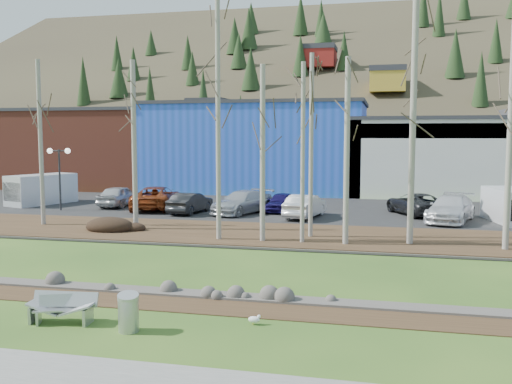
% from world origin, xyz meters
% --- Properties ---
extents(ground, '(200.00, 200.00, 0.00)m').
position_xyz_m(ground, '(0.00, 0.00, 0.00)').
color(ground, '#2C4F1A').
rests_on(ground, ground).
extents(footpath, '(80.00, 2.00, 0.04)m').
position_xyz_m(footpath, '(0.00, -3.50, 0.02)').
color(footpath, slate).
rests_on(footpath, ground).
extents(dirt_strip, '(80.00, 1.80, 0.03)m').
position_xyz_m(dirt_strip, '(0.00, 2.10, 0.01)').
color(dirt_strip, '#382616').
rests_on(dirt_strip, ground).
extents(near_bank_rocks, '(80.00, 0.80, 0.50)m').
position_xyz_m(near_bank_rocks, '(0.00, 3.10, 0.00)').
color(near_bank_rocks, '#47423D').
rests_on(near_bank_rocks, ground).
extents(river, '(80.00, 8.00, 0.90)m').
position_xyz_m(river, '(0.00, 7.20, 0.00)').
color(river, black).
rests_on(river, ground).
extents(far_bank_rocks, '(80.00, 0.80, 0.46)m').
position_xyz_m(far_bank_rocks, '(0.00, 11.30, 0.00)').
color(far_bank_rocks, '#47423D').
rests_on(far_bank_rocks, ground).
extents(far_bank, '(80.00, 7.00, 0.15)m').
position_xyz_m(far_bank, '(0.00, 14.50, 0.07)').
color(far_bank, '#382616').
rests_on(far_bank, ground).
extents(parking_lot, '(80.00, 14.00, 0.14)m').
position_xyz_m(parking_lot, '(0.00, 25.00, 0.07)').
color(parking_lot, black).
rests_on(parking_lot, ground).
extents(building_brick, '(16.32, 12.24, 7.80)m').
position_xyz_m(building_brick, '(-24.00, 39.00, 3.91)').
color(building_brick, brown).
rests_on(building_brick, ground).
extents(building_blue, '(20.40, 12.24, 8.30)m').
position_xyz_m(building_blue, '(-6.00, 39.00, 4.16)').
color(building_blue, blue).
rests_on(building_blue, ground).
extents(building_white, '(18.36, 12.24, 6.80)m').
position_xyz_m(building_white, '(12.00, 38.98, 3.41)').
color(building_white, silver).
rests_on(building_white, ground).
extents(hillside, '(160.00, 72.00, 35.00)m').
position_xyz_m(hillside, '(0.00, 84.00, 17.50)').
color(hillside, '#332B1E').
rests_on(hillside, ground).
extents(bench_intact, '(1.65, 1.03, 0.79)m').
position_xyz_m(bench_intact, '(-2.78, -0.28, 0.40)').
color(bench_intact, '#A8ACAD').
rests_on(bench_intact, ground).
extents(bench_damaged, '(1.95, 0.79, 0.85)m').
position_xyz_m(bench_damaged, '(-2.83, -0.31, 0.43)').
color(bench_damaged, '#A8ACAD').
rests_on(bench_damaged, ground).
extents(litter_bin, '(0.71, 0.71, 0.95)m').
position_xyz_m(litter_bin, '(-0.68, -0.58, 0.48)').
color(litter_bin, '#A8ACAD').
rests_on(litter_bin, ground).
extents(seagull, '(0.39, 0.18, 0.28)m').
position_xyz_m(seagull, '(2.51, 0.70, 0.16)').
color(seagull, gold).
rests_on(seagull, ground).
extents(dirt_mound, '(2.69, 1.90, 0.53)m').
position_xyz_m(dirt_mound, '(-8.50, 13.57, 0.41)').
color(dirt_mound, black).
rests_on(dirt_mound, far_bank).
extents(birch_0, '(0.25, 0.25, 9.36)m').
position_xyz_m(birch_0, '(-13.19, 14.60, 4.83)').
color(birch_0, '#B8B2A6').
rests_on(birch_0, far_bank).
extents(birch_1, '(0.28, 0.28, 9.14)m').
position_xyz_m(birch_1, '(-7.36, 14.40, 4.72)').
color(birch_1, '#B8B2A6').
rests_on(birch_1, far_bank).
extents(birch_2, '(0.24, 0.24, 11.73)m').
position_xyz_m(birch_2, '(-2.00, 12.38, 6.02)').
color(birch_2, '#B8B2A6').
rests_on(birch_2, far_bank).
extents(birch_3, '(0.25, 0.25, 8.47)m').
position_xyz_m(birch_3, '(0.20, 12.45, 4.39)').
color(birch_3, '#B8B2A6').
rests_on(birch_3, far_bank).
extents(birch_4, '(0.22, 0.22, 9.16)m').
position_xyz_m(birch_4, '(2.33, 14.12, 4.73)').
color(birch_4, '#B8B2A6').
rests_on(birch_4, far_bank).
extents(birch_5, '(0.21, 0.21, 8.55)m').
position_xyz_m(birch_5, '(2.14, 12.50, 4.42)').
color(birch_5, '#B8B2A6').
rests_on(birch_5, far_bank).
extents(birch_6, '(0.29, 0.29, 11.36)m').
position_xyz_m(birch_6, '(7.18, 13.27, 5.83)').
color(birch_6, '#B8B2A6').
rests_on(birch_6, far_bank).
extents(birch_7, '(0.26, 0.26, 8.72)m').
position_xyz_m(birch_7, '(4.21, 12.48, 4.51)').
color(birch_7, '#B8B2A6').
rests_on(birch_7, far_bank).
extents(birch_8, '(0.27, 0.27, 12.55)m').
position_xyz_m(birch_8, '(11.34, 12.82, 6.43)').
color(birch_8, '#B8B2A6').
rests_on(birch_8, far_bank).
extents(street_lamp, '(1.61, 0.54, 4.25)m').
position_xyz_m(street_lamp, '(-15.69, 20.43, 3.48)').
color(street_lamp, '#262628').
rests_on(street_lamp, parking_lot).
extents(car_0, '(1.83, 4.43, 1.50)m').
position_xyz_m(car_0, '(-12.72, 23.28, 0.89)').
color(car_0, '#BBBBBD').
rests_on(car_0, parking_lot).
extents(car_1, '(2.01, 4.30, 1.36)m').
position_xyz_m(car_1, '(-6.51, 21.00, 0.82)').
color(car_1, black).
rests_on(car_1, parking_lot).
extents(car_2, '(3.54, 6.09, 1.59)m').
position_xyz_m(car_2, '(-9.45, 22.39, 0.94)').
color(car_2, '#903B19').
rests_on(car_2, parking_lot).
extents(car_3, '(3.88, 5.53, 1.49)m').
position_xyz_m(car_3, '(-3.15, 21.61, 0.88)').
color(car_3, '#ABAEB3').
rests_on(car_3, parking_lot).
extents(car_4, '(1.81, 3.86, 1.28)m').
position_xyz_m(car_4, '(-0.80, 23.05, 0.78)').
color(car_4, '#1A1152').
rests_on(car_4, parking_lot).
extents(car_5, '(2.29, 4.63, 1.46)m').
position_xyz_m(car_5, '(1.15, 20.63, 0.87)').
color(car_5, silver).
rests_on(car_5, parking_lot).
extents(car_6, '(4.26, 5.57, 1.40)m').
position_xyz_m(car_6, '(7.95, 23.55, 0.84)').
color(car_6, '#262628').
rests_on(car_6, parking_lot).
extents(car_7, '(3.67, 5.80, 1.56)m').
position_xyz_m(car_7, '(9.83, 20.97, 0.92)').
color(car_7, silver).
rests_on(car_7, parking_lot).
extents(van_white, '(2.72, 4.78, 1.97)m').
position_xyz_m(van_white, '(13.26, 21.33, 1.13)').
color(van_white, white).
rests_on(van_white, parking_lot).
extents(van_grey, '(3.64, 5.43, 2.19)m').
position_xyz_m(van_grey, '(-19.12, 23.14, 1.24)').
color(van_grey, silver).
rests_on(van_grey, parking_lot).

